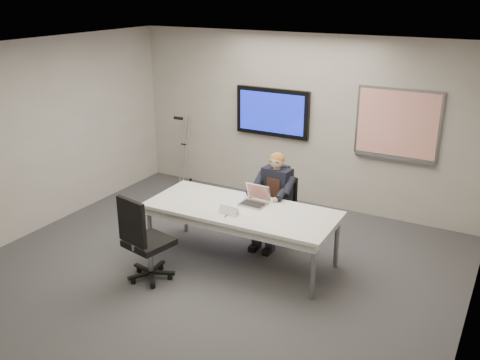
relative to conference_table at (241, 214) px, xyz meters
The scene contains 15 objects.
floor 0.96m from the conference_table, 105.23° to the right, with size 6.00×6.00×0.02m, color #353537.
ceiling 2.22m from the conference_table, 105.23° to the right, with size 6.00×6.00×0.02m, color silver.
wall_back 2.46m from the conference_table, 94.30° to the left, with size 6.00×0.02×2.80m, color #A19B91.
wall_left 3.32m from the conference_table, 168.46° to the right, with size 0.02×6.00×2.80m, color #A19B91.
wall_right 2.98m from the conference_table, 12.94° to the right, with size 0.02×6.00×2.80m, color #A19B91.
conference_table is the anchor object (origin of this frame).
tv_display 2.53m from the conference_table, 106.41° to the left, with size 1.30×0.09×0.80m.
whiteboard 2.83m from the conference_table, 59.39° to the left, with size 1.25×0.08×1.10m.
office_chair_far 1.00m from the conference_table, 82.17° to the left, with size 0.57×0.57×0.93m.
office_chair_near 1.31m from the conference_table, 128.47° to the right, with size 0.64×0.64×1.15m.
seated_person 0.70m from the conference_table, 80.68° to the left, with size 0.43×0.73×1.32m.
crutch 3.15m from the conference_table, 137.97° to the left, with size 0.18×0.40×1.34m, color #B3B6BC, non-canonical shape.
laptop 0.28m from the conference_table, 69.32° to the left, with size 0.36×0.33×0.25m.
name_tent 0.29m from the conference_table, 100.12° to the right, with size 0.26×0.07×0.10m, color white, non-canonical shape.
pen 0.31m from the conference_table, 99.96° to the right, with size 0.01×0.01×0.14m, color black.
Camera 1 is at (3.24, -4.94, 3.50)m, focal length 40.00 mm.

